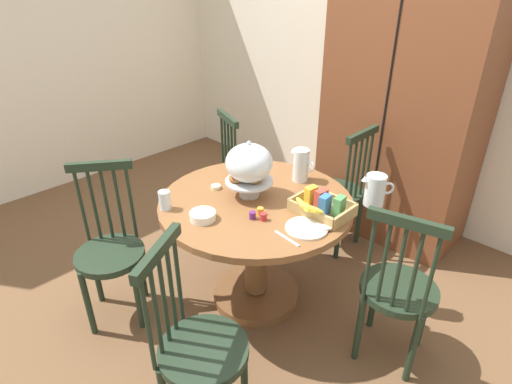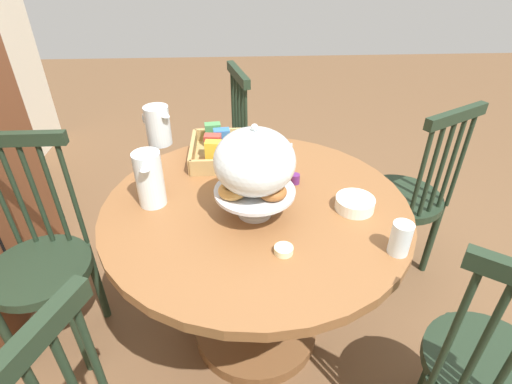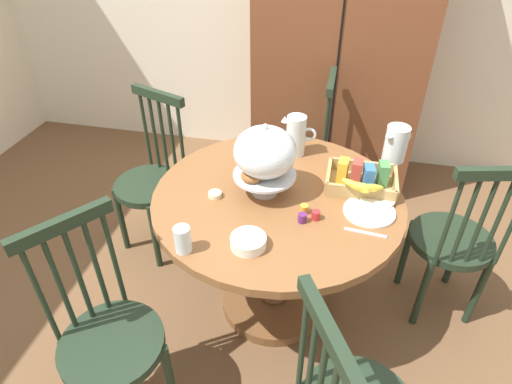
{
  "view_description": "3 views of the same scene",
  "coord_description": "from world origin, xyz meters",
  "views": [
    {
      "loc": [
        1.61,
        -1.39,
        1.92
      ],
      "look_at": [
        0.15,
        0.12,
        0.79
      ],
      "focal_mm": 29.11,
      "sensor_mm": 36.0,
      "label": 1
    },
    {
      "loc": [
        -1.05,
        0.18,
        1.58
      ],
      "look_at": [
        0.15,
        0.12,
        0.79
      ],
      "focal_mm": 27.79,
      "sensor_mm": 36.0,
      "label": 2
    },
    {
      "loc": [
        0.39,
        -1.42,
        1.89
      ],
      "look_at": [
        0.05,
        0.12,
        0.74
      ],
      "focal_mm": 30.23,
      "sensor_mm": 36.0,
      "label": 3
    }
  ],
  "objects": [
    {
      "name": "soup_spoon",
      "position": [
        0.53,
        -0.06,
        0.74
      ],
      "size": [
        0.17,
        0.03,
        0.01
      ],
      "primitive_type": "cube",
      "rotation": [
        0.0,
        0.0,
        6.18
      ],
      "color": "silver",
      "rests_on": "dining_table"
    },
    {
      "name": "milk_pitcher",
      "position": [
        0.66,
        0.54,
        0.82
      ],
      "size": [
        0.15,
        0.16,
        0.18
      ],
      "color": "silver",
      "rests_on": "dining_table"
    },
    {
      "name": "china_plate_small",
      "position": [
        0.58,
        0.16,
        0.76
      ],
      "size": [
        0.15,
        0.15,
        0.01
      ],
      "primitive_type": "cylinder",
      "color": "white",
      "rests_on": "china_plate_large"
    },
    {
      "name": "windsor_chair_by_cabinet",
      "position": [
        -0.38,
        -0.57,
        0.45
      ],
      "size": [
        0.46,
        0.46,
        0.97
      ],
      "color": "#1E2D1E",
      "rests_on": "ground_plane"
    },
    {
      "name": "cereal_basket",
      "position": [
        0.51,
        0.26,
        0.79
      ],
      "size": [
        0.32,
        0.3,
        0.12
      ],
      "color": "tan",
      "rests_on": "dining_table"
    },
    {
      "name": "ground_plane",
      "position": [
        0.0,
        0.0,
        0.0
      ],
      "size": [
        10.0,
        10.0,
        0.0
      ],
      "primitive_type": "plane",
      "color": "brown"
    },
    {
      "name": "butter_dish",
      "position": [
        -0.13,
        0.05,
        0.75
      ],
      "size": [
        0.06,
        0.06,
        0.02
      ],
      "primitive_type": "cylinder",
      "color": "beige",
      "rests_on": "dining_table"
    },
    {
      "name": "jam_jar_apricot",
      "position": [
        0.28,
        0.02,
        0.76
      ],
      "size": [
        0.04,
        0.04,
        0.04
      ],
      "primitive_type": "cylinder",
      "color": "orange",
      "rests_on": "dining_table"
    },
    {
      "name": "windsor_chair_facing_door",
      "position": [
        0.54,
        -0.65,
        0.45
      ],
      "size": [
        0.45,
        0.45,
        0.97
      ],
      "color": "#1E2D1E",
      "rests_on": "ground_plane"
    },
    {
      "name": "windsor_chair_host_seat",
      "position": [
        0.16,
        0.98,
        0.45
      ],
      "size": [
        0.4,
        0.4,
        0.97
      ],
      "color": "#1E2D1E",
      "rests_on": "ground_plane"
    },
    {
      "name": "dinner_fork",
      "position": [
        0.57,
        0.25,
        0.74
      ],
      "size": [
        0.17,
        0.03,
        0.01
      ],
      "primitive_type": "cube",
      "rotation": [
        0.0,
        0.0,
        6.18
      ],
      "color": "silver",
      "rests_on": "dining_table"
    },
    {
      "name": "dining_table",
      "position": [
        0.15,
        0.12,
        0.51
      ],
      "size": [
        1.13,
        1.13,
        0.74
      ],
      "color": "brown",
      "rests_on": "ground_plane"
    },
    {
      "name": "jam_jar_grape",
      "position": [
        0.28,
        -0.04,
        0.76
      ],
      "size": [
        0.04,
        0.04,
        0.04
      ],
      "primitive_type": "cylinder",
      "color": "#5B2366",
      "rests_on": "dining_table"
    },
    {
      "name": "pastry_stand_with_dome",
      "position": [
        0.08,
        0.13,
        0.94
      ],
      "size": [
        0.28,
        0.28,
        0.34
      ],
      "color": "silver",
      "rests_on": "dining_table"
    },
    {
      "name": "orange_juice_pitcher",
      "position": [
        0.17,
        0.5,
        0.83
      ],
      "size": [
        0.18,
        0.1,
        0.21
      ],
      "color": "silver",
      "rests_on": "dining_table"
    },
    {
      "name": "table_knife",
      "position": [
        0.56,
        0.22,
        0.74
      ],
      "size": [
        0.17,
        0.03,
        0.01
      ],
      "primitive_type": "cube",
      "rotation": [
        0.0,
        0.0,
        6.18
      ],
      "color": "silver",
      "rests_on": "dining_table"
    },
    {
      "name": "china_plate_large",
      "position": [
        0.55,
        0.08,
        0.75
      ],
      "size": [
        0.22,
        0.22,
        0.01
      ],
      "primitive_type": "cylinder",
      "color": "white",
      "rests_on": "dining_table"
    },
    {
      "name": "windsor_chair_far_side",
      "position": [
        0.99,
        0.3,
        0.45
      ],
      "size": [
        0.42,
        0.42,
        0.97
      ],
      "color": "#1E2D1E",
      "rests_on": "ground_plane"
    },
    {
      "name": "cereal_bowl",
      "position": [
        0.09,
        -0.23,
        0.76
      ],
      "size": [
        0.14,
        0.14,
        0.04
      ],
      "primitive_type": "cylinder",
      "color": "white",
      "rests_on": "dining_table"
    },
    {
      "name": "jam_jar_strawberry",
      "position": [
        0.33,
        -0.01,
        0.76
      ],
      "size": [
        0.04,
        0.04,
        0.04
      ],
      "primitive_type": "cylinder",
      "color": "#B7282D",
      "rests_on": "dining_table"
    },
    {
      "name": "drinking_glass",
      "position": [
        -0.14,
        -0.31,
        0.8
      ],
      "size": [
        0.06,
        0.06,
        0.11
      ],
      "primitive_type": "cylinder",
      "color": "silver",
      "rests_on": "dining_table"
    }
  ]
}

